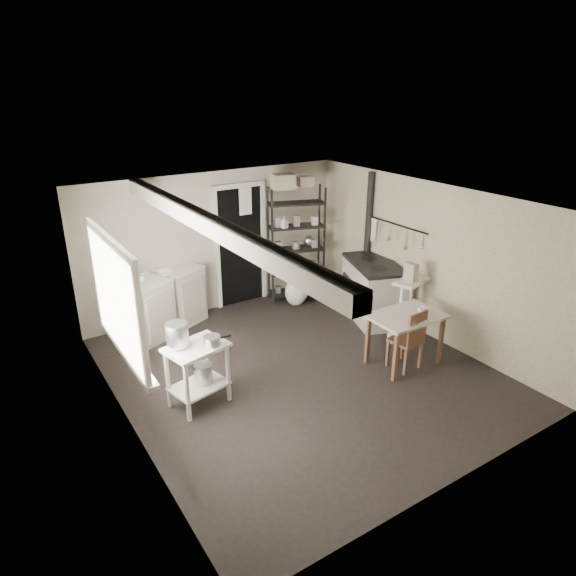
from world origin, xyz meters
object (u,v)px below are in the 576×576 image
base_cabinets (164,302)px  shelf_rack (296,247)px  prep_table (198,375)px  stove (373,293)px  work_table (404,338)px  flour_sack (297,292)px  stockpot (177,335)px  chair (406,335)px

base_cabinets → shelf_rack: (2.37, -0.09, 0.49)m
prep_table → stove: bearing=12.0°
base_cabinets → shelf_rack: 2.42m
work_table → stove: bearing=65.3°
flour_sack → stove: bearing=-55.1°
prep_table → flour_sack: bearing=34.7°
stockpot → flour_sack: (2.77, 1.70, -0.70)m
stockpot → base_cabinets: (0.56, 2.04, -0.48)m
stockpot → base_cabinets: 2.17m
chair → work_table: bearing=45.1°
base_cabinets → chair: 3.65m
prep_table → shelf_rack: size_ratio=0.39×
base_cabinets → work_table: 3.63m
stockpot → shelf_rack: 3.51m
shelf_rack → work_table: 2.73m
prep_table → work_table: prep_table is taller
stove → base_cabinets: bearing=173.9°
flour_sack → work_table: bearing=-86.7°
base_cabinets → chair: (2.29, -2.84, 0.03)m
prep_table → stockpot: stockpot is taller
stockpot → base_cabinets: size_ratio=0.20×
prep_table → flour_sack: 3.16m
work_table → chair: (-0.07, -0.08, 0.10)m
stockpot → work_table: stockpot is taller
prep_table → stove: size_ratio=0.65×
base_cabinets → work_table: base_cabinets is taller
shelf_rack → prep_table: bearing=-124.1°
base_cabinets → stove: size_ratio=1.14×
stockpot → chair: stockpot is taller
stove → prep_table: bearing=-148.4°
stockpot → shelf_rack: size_ratio=0.14×
prep_table → work_table: bearing=-13.0°
base_cabinets → chair: bearing=-75.6°
base_cabinets → work_table: bearing=-73.9°
prep_table → work_table: 2.80m
stove → flour_sack: (-0.75, 1.08, -0.20)m
chair → stockpot: bearing=158.7°
stove → work_table: 1.48m
shelf_rack → stove: size_ratio=1.65×
stockpot → flour_sack: stockpot is taller
stove → work_table: stove is taller
shelf_rack → work_table: size_ratio=2.07×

